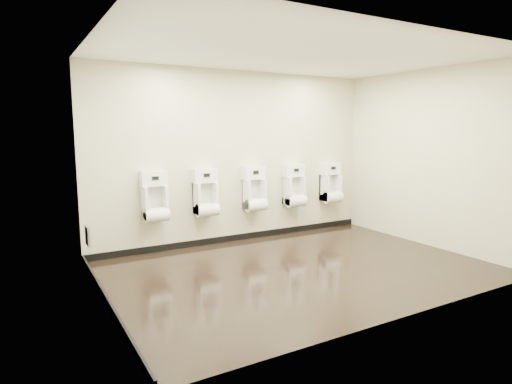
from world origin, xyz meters
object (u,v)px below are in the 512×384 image
urinal_1 (206,196)px  urinal_3 (294,189)px  access_panel (88,236)px  urinal_4 (331,186)px  urinal_2 (254,192)px  urinal_0 (155,200)px

urinal_1 → urinal_3: bearing=0.0°
urinal_3 → access_panel: bearing=-173.2°
access_panel → urinal_4: urinal_4 is taller
urinal_2 → urinal_3: same height
urinal_2 → urinal_4: (1.64, 0.00, 0.00)m
urinal_3 → urinal_1: bearing=180.0°
urinal_0 → urinal_3: same height
urinal_3 → urinal_4: bearing=0.0°
access_panel → urinal_3: urinal_3 is taller
urinal_3 → urinal_4: (0.83, 0.00, 0.00)m
urinal_1 → urinal_4: (2.52, 0.00, 0.00)m
urinal_1 → urinal_4: size_ratio=1.00×
urinal_1 → access_panel: bearing=-167.1°
access_panel → urinal_0: urinal_0 is taller
urinal_1 → urinal_4: same height
urinal_4 → access_panel: bearing=-174.5°
urinal_3 → urinal_2: bearing=180.0°
urinal_0 → urinal_3: 2.50m
access_panel → urinal_3: 3.56m
access_panel → urinal_0: bearing=22.4°
urinal_0 → urinal_1: size_ratio=1.00×
urinal_2 → urinal_3: 0.81m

